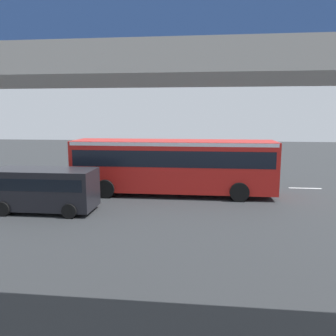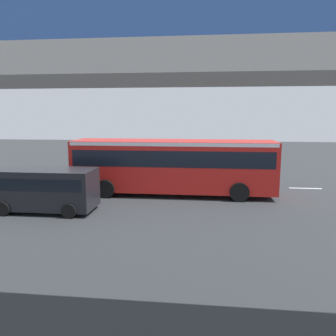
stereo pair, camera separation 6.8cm
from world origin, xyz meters
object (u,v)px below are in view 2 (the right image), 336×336
(city_bus, at_px, (173,162))
(traffic_sign, at_px, (104,152))
(pedestrian, at_px, (89,171))
(parked_van, at_px, (45,187))

(city_bus, xyz_separation_m, traffic_sign, (5.52, -4.58, 0.01))
(pedestrian, bearing_deg, traffic_sign, -99.55)
(city_bus, height_order, pedestrian, city_bus)
(parked_van, bearing_deg, pedestrian, -88.96)
(city_bus, distance_m, parked_van, 7.10)
(city_bus, bearing_deg, traffic_sign, -39.67)
(city_bus, bearing_deg, parked_van, 35.10)
(parked_van, relative_size, traffic_sign, 1.71)
(pedestrian, bearing_deg, city_bus, 158.58)
(city_bus, relative_size, traffic_sign, 4.12)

